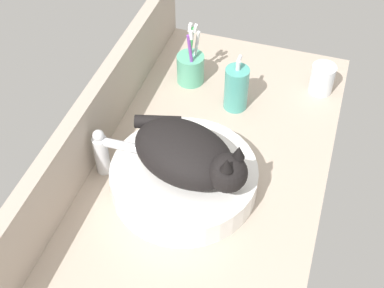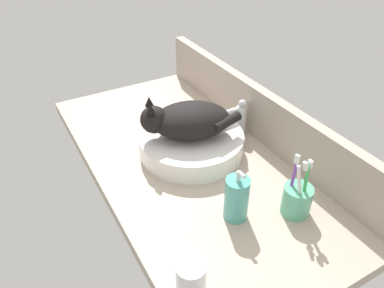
{
  "view_description": "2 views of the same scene",
  "coord_description": "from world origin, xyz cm",
  "px_view_note": "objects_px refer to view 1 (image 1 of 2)",
  "views": [
    {
      "loc": [
        -79.91,
        -23.85,
        100.57
      ],
      "look_at": [
        2.57,
        2.53,
        9.43
      ],
      "focal_mm": 50.0,
      "sensor_mm": 36.0,
      "label": 1
    },
    {
      "loc": [
        85.58,
        -47.28,
        75.11
      ],
      "look_at": [
        5.59,
        -2.04,
        9.92
      ],
      "focal_mm": 35.0,
      "sensor_mm": 36.0,
      "label": 2
    }
  ],
  "objects_px": {
    "toothbrush_cup": "(191,67)",
    "soap_dispenser": "(236,88)",
    "cat": "(189,155)",
    "sink_basin": "(184,178)",
    "faucet": "(105,151)",
    "water_glass": "(322,80)"
  },
  "relations": [
    {
      "from": "sink_basin",
      "to": "toothbrush_cup",
      "type": "xyz_separation_m",
      "value": [
        0.39,
        0.11,
        0.01
      ]
    },
    {
      "from": "toothbrush_cup",
      "to": "sink_basin",
      "type": "bearing_deg",
      "value": -164.4
    },
    {
      "from": "sink_basin",
      "to": "soap_dispenser",
      "type": "height_order",
      "value": "soap_dispenser"
    },
    {
      "from": "toothbrush_cup",
      "to": "water_glass",
      "type": "bearing_deg",
      "value": -79.18
    },
    {
      "from": "soap_dispenser",
      "to": "toothbrush_cup",
      "type": "xyz_separation_m",
      "value": [
        0.07,
        0.15,
        -0.02
      ]
    },
    {
      "from": "toothbrush_cup",
      "to": "soap_dispenser",
      "type": "bearing_deg",
      "value": -114.16
    },
    {
      "from": "soap_dispenser",
      "to": "toothbrush_cup",
      "type": "distance_m",
      "value": 0.17
    },
    {
      "from": "soap_dispenser",
      "to": "cat",
      "type": "bearing_deg",
      "value": 174.64
    },
    {
      "from": "cat",
      "to": "faucet",
      "type": "height_order",
      "value": "cat"
    },
    {
      "from": "water_glass",
      "to": "cat",
      "type": "bearing_deg",
      "value": 151.97
    },
    {
      "from": "cat",
      "to": "faucet",
      "type": "distance_m",
      "value": 0.21
    },
    {
      "from": "faucet",
      "to": "soap_dispenser",
      "type": "bearing_deg",
      "value": -36.1
    },
    {
      "from": "soap_dispenser",
      "to": "water_glass",
      "type": "bearing_deg",
      "value": -57.32
    },
    {
      "from": "faucet",
      "to": "soap_dispenser",
      "type": "xyz_separation_m",
      "value": [
        0.33,
        -0.24,
        -0.01
      ]
    },
    {
      "from": "cat",
      "to": "toothbrush_cup",
      "type": "bearing_deg",
      "value": 17.23
    },
    {
      "from": "cat",
      "to": "soap_dispenser",
      "type": "relative_size",
      "value": 1.88
    },
    {
      "from": "sink_basin",
      "to": "cat",
      "type": "bearing_deg",
      "value": -106.08
    },
    {
      "from": "sink_basin",
      "to": "faucet",
      "type": "height_order",
      "value": "faucet"
    },
    {
      "from": "faucet",
      "to": "soap_dispenser",
      "type": "height_order",
      "value": "soap_dispenser"
    },
    {
      "from": "sink_basin",
      "to": "faucet",
      "type": "bearing_deg",
      "value": 92.2
    },
    {
      "from": "sink_basin",
      "to": "soap_dispenser",
      "type": "bearing_deg",
      "value": -7.75
    },
    {
      "from": "cat",
      "to": "soap_dispenser",
      "type": "distance_m",
      "value": 0.33
    }
  ]
}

